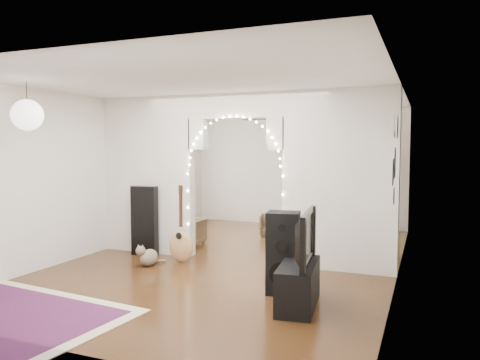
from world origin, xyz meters
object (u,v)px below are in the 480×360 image
at_px(floor_speaker, 283,253).
at_px(dining_chair_right, 272,225).
at_px(dining_table, 328,199).
at_px(media_console, 298,285).
at_px(dining_chair_left, 188,232).
at_px(bookcase, 321,190).
at_px(acoustic_guitar, 181,234).

bearing_deg(floor_speaker, dining_chair_right, 100.48).
bearing_deg(dining_table, media_console, -84.76).
distance_m(dining_table, dining_chair_left, 3.46).
height_order(media_console, dining_chair_right, media_console).
xyz_separation_m(floor_speaker, dining_chair_right, (-1.31, 3.57, -0.29)).
bearing_deg(dining_chair_left, dining_table, 51.55).
relative_size(media_console, dining_chair_right, 1.99).
bearing_deg(bookcase, floor_speaker, -77.71).
relative_size(dining_table, dining_chair_left, 2.24).
xyz_separation_m(dining_table, dining_chair_left, (-2.10, -2.72, -0.43)).
relative_size(floor_speaker, dining_chair_left, 1.87).
bearing_deg(floor_speaker, acoustic_guitar, 145.49).
bearing_deg(dining_chair_right, media_console, -83.55).
bearing_deg(floor_speaker, dining_chair_left, 129.75).
bearing_deg(dining_table, dining_chair_left, -130.04).
xyz_separation_m(acoustic_guitar, bookcase, (1.39, 3.97, 0.42)).
relative_size(bookcase, dining_table, 1.43).
relative_size(floor_speaker, dining_table, 0.84).
height_order(floor_speaker, dining_chair_left, floor_speaker).
bearing_deg(dining_chair_left, media_console, -43.02).
bearing_deg(dining_chair_right, dining_table, 38.96).
distance_m(bookcase, dining_chair_right, 1.64).
relative_size(acoustic_guitar, dining_chair_right, 2.09).
height_order(acoustic_guitar, dining_chair_left, acoustic_guitar).
distance_m(acoustic_guitar, dining_chair_left, 1.35).
xyz_separation_m(media_console, bookcase, (-0.89, 5.29, 0.63)).
relative_size(dining_table, dining_chair_right, 2.45).
distance_m(acoustic_guitar, dining_table, 4.25).
distance_m(acoustic_guitar, bookcase, 4.23).
bearing_deg(media_console, acoustic_guitar, 142.98).
height_order(floor_speaker, bookcase, bookcase).
height_order(floor_speaker, dining_table, floor_speaker).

